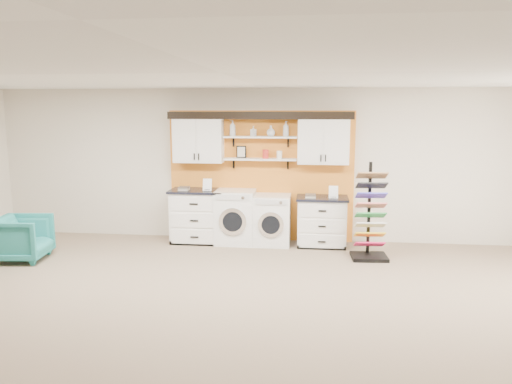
# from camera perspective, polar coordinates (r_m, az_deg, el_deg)

# --- Properties ---
(floor) EXTENTS (10.00, 10.00, 0.00)m
(floor) POSITION_cam_1_polar(r_m,az_deg,el_deg) (5.77, -3.72, -15.50)
(floor) COLOR gray
(floor) RESTS_ON ground
(ceiling) EXTENTS (10.00, 10.00, 0.00)m
(ceiling) POSITION_cam_1_polar(r_m,az_deg,el_deg) (5.24, -4.06, 13.43)
(ceiling) COLOR white
(ceiling) RESTS_ON wall_back
(wall_back) EXTENTS (10.00, 0.00, 10.00)m
(wall_back) POSITION_cam_1_polar(r_m,az_deg,el_deg) (9.25, 0.60, 3.09)
(wall_back) COLOR beige
(wall_back) RESTS_ON floor
(accent_panel) EXTENTS (3.40, 0.07, 2.40)m
(accent_panel) POSITION_cam_1_polar(r_m,az_deg,el_deg) (9.24, 0.57, 1.84)
(accent_panel) COLOR orange
(accent_panel) RESTS_ON wall_back
(upper_cabinet_left) EXTENTS (0.90, 0.35, 0.84)m
(upper_cabinet_left) POSITION_cam_1_polar(r_m,az_deg,el_deg) (9.19, -6.59, 5.99)
(upper_cabinet_left) COLOR white
(upper_cabinet_left) RESTS_ON wall_back
(upper_cabinet_right) EXTENTS (0.90, 0.35, 0.84)m
(upper_cabinet_right) POSITION_cam_1_polar(r_m,az_deg,el_deg) (8.95, 7.71, 5.88)
(upper_cabinet_right) COLOR white
(upper_cabinet_right) RESTS_ON wall_back
(shelf_lower) EXTENTS (1.32, 0.28, 0.03)m
(shelf_lower) POSITION_cam_1_polar(r_m,az_deg,el_deg) (9.04, 0.47, 3.77)
(shelf_lower) COLOR white
(shelf_lower) RESTS_ON wall_back
(shelf_upper) EXTENTS (1.32, 0.28, 0.03)m
(shelf_upper) POSITION_cam_1_polar(r_m,az_deg,el_deg) (9.01, 0.47, 6.30)
(shelf_upper) COLOR white
(shelf_upper) RESTS_ON wall_back
(crown_molding) EXTENTS (3.30, 0.41, 0.13)m
(crown_molding) POSITION_cam_1_polar(r_m,az_deg,el_deg) (9.01, 0.48, 8.83)
(crown_molding) COLOR black
(crown_molding) RESTS_ON wall_back
(picture_frame) EXTENTS (0.18, 0.02, 0.22)m
(picture_frame) POSITION_cam_1_polar(r_m,az_deg,el_deg) (9.12, -1.70, 4.61)
(picture_frame) COLOR black
(picture_frame) RESTS_ON shelf_lower
(canister_red) EXTENTS (0.11, 0.11, 0.16)m
(canister_red) POSITION_cam_1_polar(r_m,az_deg,el_deg) (9.02, 1.10, 4.36)
(canister_red) COLOR red
(canister_red) RESTS_ON shelf_lower
(canister_cream) EXTENTS (0.10, 0.10, 0.14)m
(canister_cream) POSITION_cam_1_polar(r_m,az_deg,el_deg) (9.00, 2.69, 4.28)
(canister_cream) COLOR silver
(canister_cream) RESTS_ON shelf_lower
(base_cabinet_left) EXTENTS (1.00, 0.66, 0.98)m
(base_cabinet_left) POSITION_cam_1_polar(r_m,az_deg,el_deg) (9.24, -6.64, -2.72)
(base_cabinet_left) COLOR white
(base_cabinet_left) RESTS_ON floor
(base_cabinet_right) EXTENTS (0.91, 0.66, 0.89)m
(base_cabinet_right) POSITION_cam_1_polar(r_m,az_deg,el_deg) (9.01, 7.52, -3.33)
(base_cabinet_right) COLOR white
(base_cabinet_right) RESTS_ON floor
(washer) EXTENTS (0.70, 0.71, 0.98)m
(washer) POSITION_cam_1_polar(r_m,az_deg,el_deg) (9.10, -2.35, -2.84)
(washer) COLOR white
(washer) RESTS_ON floor
(dryer) EXTENTS (0.64, 0.71, 0.90)m
(dryer) POSITION_cam_1_polar(r_m,az_deg,el_deg) (9.03, 1.88, -3.18)
(dryer) COLOR white
(dryer) RESTS_ON floor
(sample_rack) EXTENTS (0.60, 0.51, 1.58)m
(sample_rack) POSITION_cam_1_polar(r_m,az_deg,el_deg) (8.37, 12.88, -4.02)
(sample_rack) COLOR black
(sample_rack) RESTS_ON floor
(armchair) EXTENTS (0.88, 0.86, 0.72)m
(armchair) POSITION_cam_1_polar(r_m,az_deg,el_deg) (8.96, -25.15, -4.80)
(armchair) COLOR #207D7C
(armchair) RESTS_ON floor
(soap_bottle_a) EXTENTS (0.12, 0.12, 0.28)m
(soap_bottle_a) POSITION_cam_1_polar(r_m,az_deg,el_deg) (9.07, -2.69, 7.30)
(soap_bottle_a) COLOR silver
(soap_bottle_a) RESTS_ON shelf_upper
(soap_bottle_b) EXTENTS (0.11, 0.11, 0.18)m
(soap_bottle_b) POSITION_cam_1_polar(r_m,az_deg,el_deg) (9.02, -0.31, 6.99)
(soap_bottle_b) COLOR silver
(soap_bottle_b) RESTS_ON shelf_upper
(soap_bottle_c) EXTENTS (0.20, 0.20, 0.19)m
(soap_bottle_c) POSITION_cam_1_polar(r_m,az_deg,el_deg) (8.98, 1.71, 7.00)
(soap_bottle_c) COLOR silver
(soap_bottle_c) RESTS_ON shelf_upper
(soap_bottle_d) EXTENTS (0.14, 0.14, 0.27)m
(soap_bottle_d) POSITION_cam_1_polar(r_m,az_deg,el_deg) (8.96, 3.44, 7.23)
(soap_bottle_d) COLOR silver
(soap_bottle_d) RESTS_ON shelf_upper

